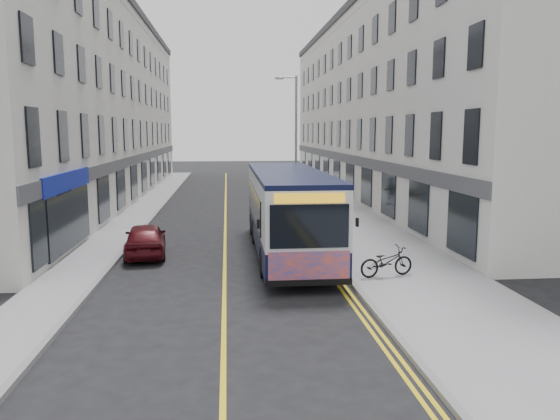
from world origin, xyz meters
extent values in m
plane|color=black|center=(0.00, 0.00, 0.00)|extent=(140.00, 140.00, 0.00)
cube|color=gray|center=(6.25, 12.00, 0.06)|extent=(4.50, 64.00, 0.12)
cube|color=gray|center=(-5.00, 12.00, 0.06)|extent=(2.00, 64.00, 0.12)
cube|color=slate|center=(4.00, 12.00, 0.07)|extent=(0.18, 64.00, 0.13)
cube|color=slate|center=(-4.00, 12.00, 0.07)|extent=(0.18, 64.00, 0.13)
cube|color=yellow|center=(0.00, 12.00, 0.00)|extent=(0.12, 64.00, 0.01)
cube|color=yellow|center=(3.55, 12.00, 0.00)|extent=(0.10, 64.00, 0.01)
cube|color=yellow|center=(3.75, 12.00, 0.00)|extent=(0.10, 64.00, 0.01)
cube|color=silver|center=(11.50, 21.00, 6.50)|extent=(6.00, 46.00, 13.00)
cube|color=silver|center=(-9.00, 21.00, 6.50)|extent=(6.00, 46.00, 13.00)
cylinder|color=gray|center=(4.25, 14.00, 4.00)|extent=(0.14, 0.14, 8.00)
cylinder|color=gray|center=(3.75, 14.00, 7.90)|extent=(1.00, 0.08, 0.08)
cube|color=gray|center=(3.25, 14.00, 7.85)|extent=(0.50, 0.18, 0.12)
cube|color=black|center=(2.46, 2.38, 0.82)|extent=(2.55, 11.21, 0.92)
cube|color=silver|center=(2.46, 2.38, 2.19)|extent=(2.55, 11.21, 1.83)
cube|color=black|center=(2.46, 2.38, 3.19)|extent=(2.57, 11.21, 0.16)
cube|color=black|center=(1.17, 2.99, 1.99)|extent=(0.04, 8.76, 1.17)
cube|color=black|center=(3.76, 2.99, 1.99)|extent=(0.04, 8.76, 1.17)
cube|color=black|center=(2.46, -3.24, 2.09)|extent=(2.29, 0.04, 1.27)
cube|color=#FF4C15|center=(2.46, -3.24, 0.87)|extent=(2.39, 0.04, 0.97)
cube|color=orange|center=(2.46, -3.25, 2.90)|extent=(2.04, 0.04, 0.29)
cylinder|color=black|center=(1.31, -0.98, 0.51)|extent=(0.29, 1.02, 1.02)
cylinder|color=black|center=(3.62, -0.98, 0.51)|extent=(0.29, 1.02, 1.02)
cylinder|color=black|center=(1.31, 4.62, 0.51)|extent=(0.29, 1.02, 1.02)
cylinder|color=black|center=(3.62, 4.62, 0.51)|extent=(0.29, 1.02, 1.02)
cylinder|color=black|center=(1.31, 6.46, 0.51)|extent=(0.29, 1.02, 1.02)
cylinder|color=black|center=(3.62, 6.46, 0.51)|extent=(0.29, 1.02, 1.02)
imported|color=black|center=(5.23, -1.67, 0.61)|extent=(1.96, 1.05, 0.98)
imported|color=olive|center=(6.55, 12.46, 1.03)|extent=(0.78, 0.65, 1.81)
imported|color=black|center=(6.35, 15.33, 1.01)|extent=(1.06, 0.97, 1.77)
imported|color=silver|center=(3.20, 23.31, 0.79)|extent=(2.06, 4.93, 1.59)
imported|color=#490C12|center=(-3.06, 2.64, 0.65)|extent=(1.93, 3.96, 1.30)
camera|label=1|loc=(0.13, -18.49, 4.80)|focal=35.00mm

